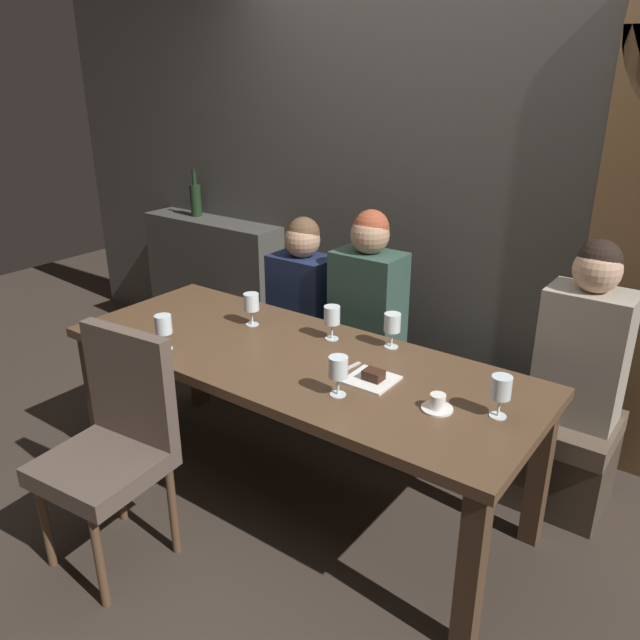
{
  "coord_description": "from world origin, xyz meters",
  "views": [
    {
      "loc": [
        1.59,
        -1.98,
        1.94
      ],
      "look_at": [
        -0.01,
        0.21,
        0.84
      ],
      "focal_mm": 35.27,
      "sensor_mm": 36.0,
      "label": 1
    }
  ],
  "objects_px": {
    "dining_table": "(295,373)",
    "wine_glass_far_right": "(164,326)",
    "diner_far_end": "(586,338)",
    "wine_glass_end_right": "(251,304)",
    "dessert_plate": "(372,378)",
    "wine_glass_center_front": "(338,369)",
    "wine_glass_center_back": "(332,317)",
    "banquette_bench": "(373,395)",
    "fork_on_table": "(346,369)",
    "wine_glass_far_left": "(501,389)",
    "espresso_cup": "(437,403)",
    "wine_bottle_dark_red": "(196,199)",
    "wine_glass_near_right": "(392,324)",
    "chair_near_side": "(114,436)",
    "diner_bearded": "(368,292)",
    "diner_redhead": "(303,284)"
  },
  "relations": [
    {
      "from": "wine_bottle_dark_red",
      "to": "wine_glass_far_right",
      "type": "bearing_deg",
      "value": -48.4
    },
    {
      "from": "espresso_cup",
      "to": "dessert_plate",
      "type": "bearing_deg",
      "value": 170.78
    },
    {
      "from": "wine_glass_far_left",
      "to": "diner_bearded",
      "type": "bearing_deg",
      "value": 146.28
    },
    {
      "from": "diner_far_end",
      "to": "wine_bottle_dark_red",
      "type": "bearing_deg",
      "value": 173.04
    },
    {
      "from": "dining_table",
      "to": "wine_glass_far_right",
      "type": "height_order",
      "value": "wine_glass_far_right"
    },
    {
      "from": "wine_glass_far_left",
      "to": "espresso_cup",
      "type": "height_order",
      "value": "wine_glass_far_left"
    },
    {
      "from": "chair_near_side",
      "to": "diner_bearded",
      "type": "xyz_separation_m",
      "value": [
        0.32,
        1.4,
        0.28
      ]
    },
    {
      "from": "diner_redhead",
      "to": "diner_far_end",
      "type": "distance_m",
      "value": 1.53
    },
    {
      "from": "banquette_bench",
      "to": "wine_glass_near_right",
      "type": "relative_size",
      "value": 15.24
    },
    {
      "from": "wine_glass_center_back",
      "to": "fork_on_table",
      "type": "height_order",
      "value": "wine_glass_center_back"
    },
    {
      "from": "dessert_plate",
      "to": "wine_glass_end_right",
      "type": "bearing_deg",
      "value": 168.57
    },
    {
      "from": "diner_redhead",
      "to": "wine_bottle_dark_red",
      "type": "distance_m",
      "value": 1.31
    },
    {
      "from": "diner_redhead",
      "to": "diner_bearded",
      "type": "distance_m",
      "value": 0.45
    },
    {
      "from": "diner_far_end",
      "to": "wine_glass_end_right",
      "type": "relative_size",
      "value": 5.04
    },
    {
      "from": "wine_glass_center_back",
      "to": "banquette_bench",
      "type": "bearing_deg",
      "value": 93.97
    },
    {
      "from": "dining_table",
      "to": "dessert_plate",
      "type": "height_order",
      "value": "dessert_plate"
    },
    {
      "from": "chair_near_side",
      "to": "wine_glass_end_right",
      "type": "distance_m",
      "value": 0.92
    },
    {
      "from": "dining_table",
      "to": "wine_glass_center_back",
      "type": "xyz_separation_m",
      "value": [
        0.03,
        0.25,
        0.2
      ]
    },
    {
      "from": "diner_redhead",
      "to": "diner_far_end",
      "type": "relative_size",
      "value": 0.87
    },
    {
      "from": "banquette_bench",
      "to": "wine_glass_center_front",
      "type": "height_order",
      "value": "wine_glass_center_front"
    },
    {
      "from": "diner_far_end",
      "to": "wine_glass_far_right",
      "type": "xyz_separation_m",
      "value": [
        -1.56,
        -1.01,
        0.01
      ]
    },
    {
      "from": "dining_table",
      "to": "wine_glass_near_right",
      "type": "height_order",
      "value": "wine_glass_near_right"
    },
    {
      "from": "wine_glass_far_left",
      "to": "espresso_cup",
      "type": "xyz_separation_m",
      "value": [
        -0.2,
        -0.09,
        -0.09
      ]
    },
    {
      "from": "wine_glass_center_back",
      "to": "espresso_cup",
      "type": "bearing_deg",
      "value": -23.58
    },
    {
      "from": "diner_redhead",
      "to": "wine_glass_far_right",
      "type": "xyz_separation_m",
      "value": [
        -0.03,
        -0.99,
        0.06
      ]
    },
    {
      "from": "banquette_bench",
      "to": "wine_glass_center_back",
      "type": "xyz_separation_m",
      "value": [
        0.03,
        -0.45,
        0.62
      ]
    },
    {
      "from": "wine_glass_near_right",
      "to": "dining_table",
      "type": "bearing_deg",
      "value": -132.64
    },
    {
      "from": "diner_redhead",
      "to": "dessert_plate",
      "type": "distance_m",
      "value": 1.14
    },
    {
      "from": "wine_bottle_dark_red",
      "to": "wine_glass_end_right",
      "type": "xyz_separation_m",
      "value": [
        1.32,
        -0.9,
        -0.22
      ]
    },
    {
      "from": "dining_table",
      "to": "espresso_cup",
      "type": "bearing_deg",
      "value": -4.62
    },
    {
      "from": "banquette_bench",
      "to": "espresso_cup",
      "type": "height_order",
      "value": "espresso_cup"
    },
    {
      "from": "wine_glass_near_right",
      "to": "wine_glass_center_back",
      "type": "bearing_deg",
      "value": -162.65
    },
    {
      "from": "dining_table",
      "to": "wine_glass_far_left",
      "type": "relative_size",
      "value": 13.41
    },
    {
      "from": "wine_glass_far_right",
      "to": "dessert_plate",
      "type": "distance_m",
      "value": 0.97
    },
    {
      "from": "dessert_plate",
      "to": "wine_glass_center_front",
      "type": "bearing_deg",
      "value": -104.54
    },
    {
      "from": "wine_bottle_dark_red",
      "to": "wine_glass_far_left",
      "type": "xyz_separation_m",
      "value": [
        2.65,
        -1.03,
        -0.22
      ]
    },
    {
      "from": "wine_bottle_dark_red",
      "to": "wine_glass_near_right",
      "type": "relative_size",
      "value": 1.99
    },
    {
      "from": "wine_glass_end_right",
      "to": "wine_glass_center_back",
      "type": "relative_size",
      "value": 1.0
    },
    {
      "from": "dining_table",
      "to": "wine_glass_center_front",
      "type": "bearing_deg",
      "value": -26.94
    },
    {
      "from": "wine_glass_center_back",
      "to": "dining_table",
      "type": "bearing_deg",
      "value": -97.32
    },
    {
      "from": "wine_glass_far_left",
      "to": "wine_glass_center_front",
      "type": "height_order",
      "value": "same"
    },
    {
      "from": "wine_glass_center_back",
      "to": "fork_on_table",
      "type": "relative_size",
      "value": 0.96
    },
    {
      "from": "chair_near_side",
      "to": "diner_redhead",
      "type": "xyz_separation_m",
      "value": [
        -0.13,
        1.41,
        0.23
      ]
    },
    {
      "from": "wine_glass_center_back",
      "to": "wine_glass_center_front",
      "type": "distance_m",
      "value": 0.54
    },
    {
      "from": "dining_table",
      "to": "wine_bottle_dark_red",
      "type": "distance_m",
      "value": 2.06
    },
    {
      "from": "chair_near_side",
      "to": "wine_glass_near_right",
      "type": "distance_m",
      "value": 1.28
    },
    {
      "from": "banquette_bench",
      "to": "fork_on_table",
      "type": "height_order",
      "value": "fork_on_table"
    },
    {
      "from": "wine_glass_far_right",
      "to": "dessert_plate",
      "type": "height_order",
      "value": "wine_glass_far_right"
    },
    {
      "from": "diner_far_end",
      "to": "wine_glass_center_back",
      "type": "distance_m",
      "value": 1.12
    },
    {
      "from": "banquette_bench",
      "to": "espresso_cup",
      "type": "bearing_deg",
      "value": -46.13
    }
  ]
}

